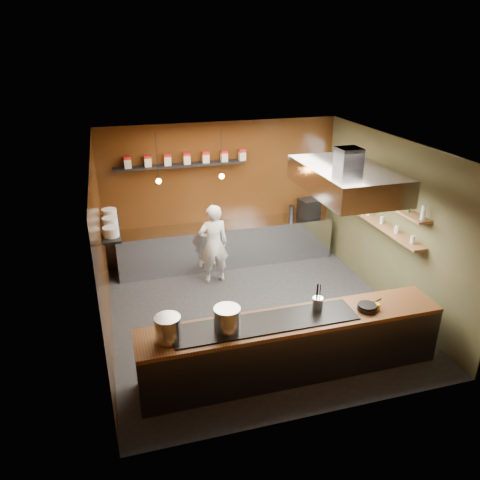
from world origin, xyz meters
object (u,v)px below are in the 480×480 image
object	(u,v)px
stockpot_small	(227,319)
chef	(213,244)
extractor_hood	(347,179)
stockpot_large	(168,328)
espresso_machine	(309,208)

from	to	relation	value
stockpot_small	chef	world-z (taller)	chef
extractor_hood	stockpot_large	size ratio (longest dim) A/B	5.82
stockpot_large	espresso_machine	distance (m)	5.26
stockpot_large	chef	xyz separation A→B (m)	(1.30, 3.09, -0.29)
extractor_hood	espresso_machine	xyz separation A→B (m)	(0.58, 2.57, -1.41)
chef	stockpot_large	bearing A→B (deg)	64.86
stockpot_large	stockpot_small	size ratio (longest dim) A/B	0.96
chef	espresso_machine	bearing A→B (deg)	-165.16
extractor_hood	stockpot_small	size ratio (longest dim) A/B	5.57
espresso_machine	chef	xyz separation A→B (m)	(-2.32, -0.71, -0.28)
stockpot_large	chef	size ratio (longest dim) A/B	0.21
stockpot_small	extractor_hood	bearing A→B (deg)	28.62
stockpot_large	espresso_machine	xyz separation A→B (m)	(3.63, 3.80, -0.01)
stockpot_large	chef	distance (m)	3.36
extractor_hood	stockpot_large	world-z (taller)	extractor_hood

